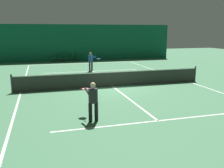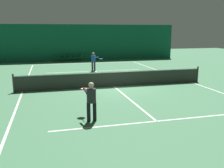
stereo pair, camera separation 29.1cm
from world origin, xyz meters
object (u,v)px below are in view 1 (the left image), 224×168
Objects in this scene: tennis_net at (113,79)px; player_near at (93,99)px; courtside_chair_0 at (54,58)px; courtside_chair_1 at (60,58)px; courtside_chair_4 at (77,57)px; courtside_chair_2 at (66,57)px; courtside_chair_3 at (71,57)px; player_far at (91,60)px.

tennis_net is 6.22m from player_near.
player_near is 1.85× the size of courtside_chair_0.
courtside_chair_1 and courtside_chair_4 have the same top height.
tennis_net is at bearing 6.24° from courtside_chair_2.
tennis_net is at bearing 3.61° from courtside_chair_3.
courtside_chair_4 is (2.21, 19.78, -0.42)m from player_near.
player_near reaches higher than courtside_chair_3.
courtside_chair_4 is at bearing 90.00° from courtside_chair_0.
player_far is 8.08m from courtside_chair_0.
player_near is 19.85m from courtside_chair_3.
player_near is at bearing -113.28° from tennis_net.
courtside_chair_3 is (1.56, 19.78, -0.42)m from player_near.
courtside_chair_1 is at bearing 165.05° from player_far.
courtside_chair_0 is at bearing 101.40° from tennis_net.
courtside_chair_3 is (1.30, 0.00, 0.00)m from courtside_chair_1.
courtside_chair_0 is 1.95m from courtside_chair_3.
tennis_net is 14.29× the size of courtside_chair_4.
courtside_chair_1 is 1.00× the size of courtside_chair_3.
courtside_chair_3 is at bearing -90.00° from courtside_chair_4.
courtside_chair_3 is at bearing 90.00° from courtside_chair_1.
courtside_chair_0 is (-0.39, 19.78, -0.42)m from player_near.
player_far is at bearing 90.80° from tennis_net.
player_near reaches higher than tennis_net.
player_far is 1.94× the size of courtside_chair_1.
tennis_net is 14.25m from courtside_chair_1.
courtside_chair_1 is at bearing -90.00° from courtside_chair_2.
courtside_chair_2 is (1.30, 0.00, 0.00)m from courtside_chair_0.
tennis_net is at bearing 11.40° from courtside_chair_0.
courtside_chair_1 is at bearing -8.69° from player_near.
player_far is 7.89m from courtside_chair_1.
courtside_chair_4 is at bearing 90.00° from courtside_chair_1.
tennis_net is 14.36m from courtside_chair_0.
player_near is 1.85× the size of courtside_chair_1.
player_near is at bearing -6.38° from courtside_chair_4.
courtside_chair_3 is 1.00× the size of courtside_chair_4.
courtside_chair_1 is at bearing -90.00° from courtside_chair_4.
player_far reaches higher than courtside_chair_1.
courtside_chair_2 is (0.65, 0.00, 0.00)m from courtside_chair_1.
player_far is 7.60m from courtside_chair_4.
courtside_chair_0 is 2.60m from courtside_chair_4.
courtside_chair_1 is at bearing 90.00° from courtside_chair_0.
player_near is 1.85× the size of courtside_chair_4.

